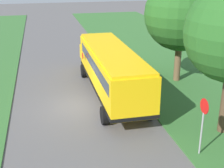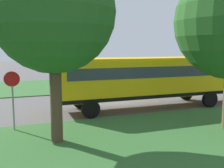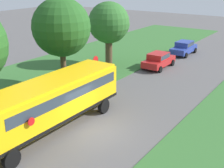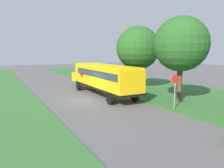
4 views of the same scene
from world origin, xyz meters
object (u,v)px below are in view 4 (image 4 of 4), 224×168
object	(u,v)px
school_bus	(103,77)
oak_tree_roadside_mid	(181,44)
stop_sign	(175,88)
oak_tree_beside_bus	(137,48)

from	to	relation	value
school_bus	oak_tree_roadside_mid	size ratio (longest dim) A/B	1.66
school_bus	stop_sign	xyz separation A→B (m)	(-2.30, 7.83, -0.19)
school_bus	oak_tree_beside_bus	xyz separation A→B (m)	(-5.24, -1.44, 2.96)
oak_tree_roadside_mid	oak_tree_beside_bus	bearing A→B (deg)	-96.07
stop_sign	oak_tree_beside_bus	bearing A→B (deg)	-107.55
school_bus	oak_tree_roadside_mid	world-z (taller)	oak_tree_roadside_mid
school_bus	stop_sign	bearing A→B (deg)	106.40
oak_tree_beside_bus	stop_sign	xyz separation A→B (m)	(2.93, 9.27, -3.15)
stop_sign	oak_tree_roadside_mid	bearing A→B (deg)	-141.80
oak_tree_beside_bus	oak_tree_roadside_mid	size ratio (longest dim) A/B	1.00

